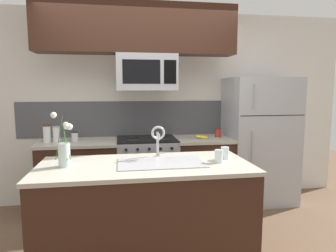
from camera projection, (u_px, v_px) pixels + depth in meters
ground_plane at (155, 241)px, 3.10m from camera, size 10.00×10.00×0.00m
rear_partition at (165, 107)px, 4.24m from camera, size 5.20×0.10×2.60m
splash_band at (144, 118)px, 4.15m from camera, size 3.36×0.01×0.48m
back_counter_left at (80, 177)px, 3.79m from camera, size 0.97×0.65×0.91m
back_counter_right at (202, 171)px, 4.04m from camera, size 0.76×0.65×0.91m
stove_range at (147, 173)px, 3.92m from camera, size 0.76×0.64×0.93m
microwave at (146, 73)px, 3.74m from camera, size 0.74×0.40×0.44m
upper_cabinet_band at (137, 29)px, 3.63m from camera, size 2.42×0.34×0.60m
refrigerator at (259, 140)px, 4.14m from camera, size 0.90×0.74×1.71m
storage_jar_tall at (47, 133)px, 3.64m from camera, size 0.09×0.09×0.22m
storage_jar_medium at (56, 134)px, 3.64m from camera, size 0.08×0.08×0.20m
storage_jar_short at (75, 136)px, 3.74m from camera, size 0.08×0.08×0.12m
banana_bunch at (202, 137)px, 3.92m from camera, size 0.19×0.15×0.08m
coffee_tin at (218, 133)px, 4.06m from camera, size 0.08×0.08×0.11m
island_counter at (146, 213)px, 2.68m from camera, size 1.85×0.85×0.91m
kitchen_sink at (161, 171)px, 2.65m from camera, size 0.76×0.44×0.16m
sink_faucet at (158, 137)px, 2.83m from camera, size 0.14×0.14×0.31m
drinking_glass at (219, 156)px, 2.66m from camera, size 0.07×0.07×0.12m
spare_glass at (225, 153)px, 2.79m from camera, size 0.07×0.07×0.11m
flower_vase at (64, 151)px, 2.51m from camera, size 0.17×0.11×0.46m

